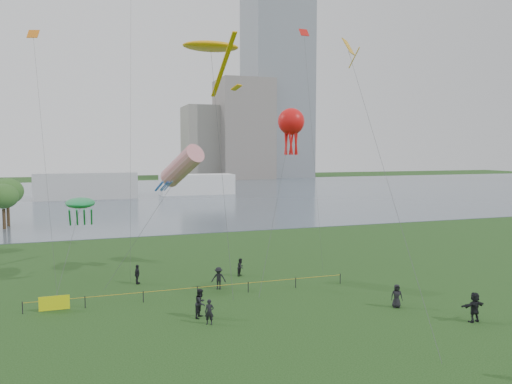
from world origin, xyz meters
name	(u,v)px	position (x,y,z in m)	size (l,w,h in m)	color
ground_plane	(314,351)	(0.00, 0.00, 0.00)	(400.00, 400.00, 0.00)	#153510
lake	(139,195)	(0.00, 100.00, 0.02)	(400.00, 120.00, 0.08)	#505F6E
tower	(277,28)	(62.00, 168.00, 60.00)	(24.00, 24.00, 120.00)	slate
building_mid	(244,130)	(46.00, 162.00, 19.00)	(20.00, 20.00, 38.00)	slate
building_low	(205,143)	(32.00, 168.00, 14.00)	(16.00, 18.00, 28.00)	gray
pavilion_left	(87,186)	(-12.00, 95.00, 3.00)	(22.00, 8.00, 6.00)	silver
pavilion_right	(197,184)	(14.00, 98.00, 2.50)	(18.00, 7.00, 5.00)	white
fence	(113,298)	(-10.08, 12.01, 0.55)	(24.07, 0.07, 1.05)	black
spectator_a	(201,303)	(-4.70, 7.49, 0.96)	(0.93, 0.73, 1.92)	black
spectator_b	(219,278)	(-1.91, 13.63, 0.89)	(1.15, 0.66, 1.78)	black
spectator_c	(137,274)	(-7.91, 17.27, 0.81)	(0.95, 0.39, 1.61)	black
spectator_d	(397,296)	(8.79, 5.15, 0.82)	(0.80, 0.52, 1.65)	black
spectator_e	(474,307)	(11.80, 1.01, 0.97)	(1.81, 0.58, 1.95)	black
spectator_f	(209,312)	(-4.46, 6.01, 0.80)	(0.58, 0.38, 1.60)	black
spectator_g	(241,267)	(0.97, 17.10, 0.78)	(0.76, 0.59, 1.56)	black
kite_stingray	(211,47)	(-0.97, 19.51, 20.07)	(5.02, 10.80, 20.54)	#3F3F42
kite_windsock	(182,166)	(-3.92, 18.18, 9.66)	(8.47, 5.06, 11.56)	#3F3F42
kite_creature	(80,203)	(-12.21, 19.56, 6.62)	(3.10, 9.26, 7.08)	#3F3F42
kite_octopus	(291,122)	(5.39, 16.40, 13.45)	(6.21, 7.19, 14.69)	#3F3F42
kite_delta	(353,61)	(7.66, 9.84, 17.77)	(2.94, 15.11, 19.60)	#3F3F42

